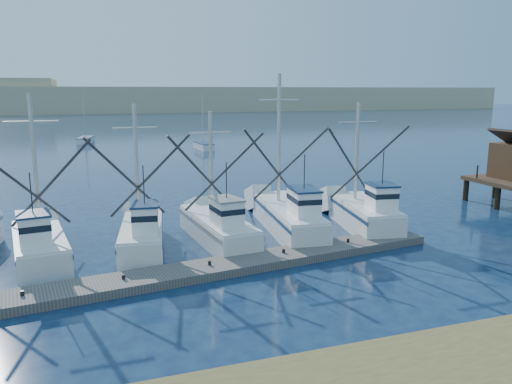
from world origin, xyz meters
TOP-DOWN VIEW (x-y plane):
  - ground at (0.00, 0.00)m, footprint 500.00×500.00m
  - floating_dock at (-7.23, 5.40)m, footprint 30.96×6.18m
  - dune_ridge at (0.00, 210.00)m, footprint 360.00×60.00m
  - trawler_fleet at (-7.77, 10.49)m, footprint 30.88×9.35m
  - sailboat_near at (6.93, 55.62)m, footprint 1.98×5.30m
  - sailboat_far at (-9.44, 70.83)m, footprint 2.94×5.83m

SIDE VIEW (x-z plane):
  - ground at x=0.00m, z-range 0.00..0.00m
  - floating_dock at x=-7.23m, z-range 0.00..0.41m
  - sailboat_far at x=-9.44m, z-range -3.56..4.54m
  - sailboat_near at x=6.93m, z-range -3.55..4.55m
  - trawler_fleet at x=-7.77m, z-range -3.76..5.72m
  - dune_ridge at x=0.00m, z-range 0.00..10.00m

